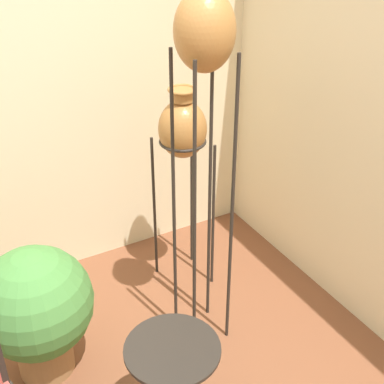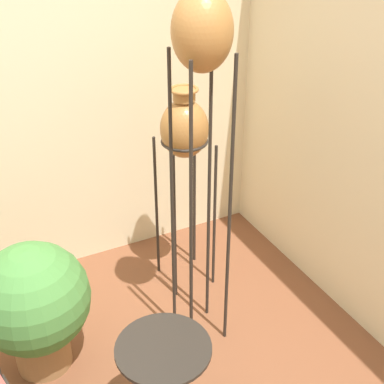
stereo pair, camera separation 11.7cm
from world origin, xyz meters
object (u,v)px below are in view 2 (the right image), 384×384
(side_table, at_px, (164,373))
(potted_plant, at_px, (34,303))
(vase_stand_medium, at_px, (184,132))
(vase_stand_tall, at_px, (202,45))

(side_table, bearing_deg, potted_plant, 120.68)
(vase_stand_medium, height_order, potted_plant, vase_stand_medium)
(vase_stand_tall, bearing_deg, side_table, -130.63)
(vase_stand_tall, bearing_deg, potted_plant, 169.10)
(vase_stand_medium, xyz_separation_m, potted_plant, (-1.11, -0.34, -0.68))
(vase_stand_tall, height_order, vase_stand_medium, vase_stand_tall)
(potted_plant, bearing_deg, vase_stand_tall, -10.90)
(vase_stand_tall, xyz_separation_m, side_table, (-0.50, -0.58, -1.38))
(vase_stand_tall, height_order, potted_plant, vase_stand_tall)
(vase_stand_medium, distance_m, side_table, 1.46)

